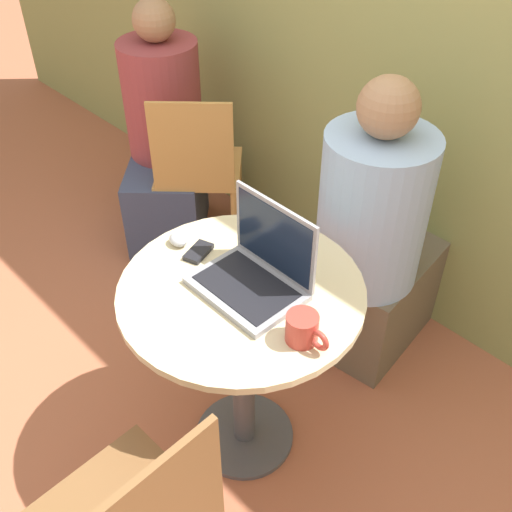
{
  "coord_description": "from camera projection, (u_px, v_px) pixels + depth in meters",
  "views": [
    {
      "loc": [
        0.96,
        -0.87,
        1.97
      ],
      "look_at": [
        0.01,
        0.05,
        0.86
      ],
      "focal_mm": 42.0,
      "sensor_mm": 36.0,
      "label": 1
    }
  ],
  "objects": [
    {
      "name": "ground_plane",
      "position": [
        245.0,
        436.0,
        2.26
      ],
      "size": [
        12.0,
        12.0,
        0.0
      ],
      "primitive_type": "plane",
      "color": "#B26042"
    },
    {
      "name": "back_wall",
      "position": [
        472.0,
        19.0,
        1.99
      ],
      "size": [
        7.0,
        0.05,
        2.6
      ],
      "color": "#939956",
      "rests_on": "ground_plane"
    },
    {
      "name": "round_table",
      "position": [
        242.0,
        331.0,
        1.89
      ],
      "size": [
        0.74,
        0.74,
        0.76
      ],
      "color": "#4C4C51",
      "rests_on": "ground_plane"
    },
    {
      "name": "laptop",
      "position": [
        257.0,
        270.0,
        1.74
      ],
      "size": [
        0.32,
        0.23,
        0.26
      ],
      "color": "gray",
      "rests_on": "round_table"
    },
    {
      "name": "cell_phone",
      "position": [
        199.0,
        252.0,
        1.88
      ],
      "size": [
        0.08,
        0.11,
        0.02
      ],
      "color": "black",
      "rests_on": "round_table"
    },
    {
      "name": "computer_mouse",
      "position": [
        178.0,
        240.0,
        1.91
      ],
      "size": [
        0.07,
        0.05,
        0.04
      ],
      "color": "#B2B2B7",
      "rests_on": "round_table"
    },
    {
      "name": "coffee_cup",
      "position": [
        303.0,
        329.0,
        1.58
      ],
      "size": [
        0.14,
        0.09,
        0.09
      ],
      "color": "#B2382D",
      "rests_on": "round_table"
    },
    {
      "name": "person_seated",
      "position": [
        375.0,
        250.0,
        2.31
      ],
      "size": [
        0.44,
        0.63,
        1.23
      ],
      "color": "brown",
      "rests_on": "ground_plane"
    },
    {
      "name": "chair_background",
      "position": [
        198.0,
        173.0,
        2.84
      ],
      "size": [
        0.57,
        0.57,
        0.87
      ],
      "color": "tan",
      "rests_on": "ground_plane"
    },
    {
      "name": "person_background",
      "position": [
        165.0,
        147.0,
        2.96
      ],
      "size": [
        0.62,
        0.62,
        1.18
      ],
      "color": "#3D4766",
      "rests_on": "ground_plane"
    }
  ]
}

